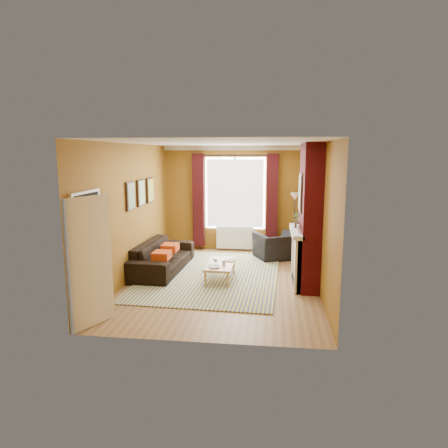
{
  "coord_description": "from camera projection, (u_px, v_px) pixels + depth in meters",
  "views": [
    {
      "loc": [
        0.99,
        -7.86,
        2.6
      ],
      "look_at": [
        0.0,
        0.25,
        1.15
      ],
      "focal_mm": 32.0,
      "sensor_mm": 36.0,
      "label": 1
    }
  ],
  "objects": [
    {
      "name": "floor_lamp",
      "position": [
        295.0,
        207.0,
        10.02
      ],
      "size": [
        0.3,
        0.3,
        1.62
      ],
      "rotation": [
        0.0,
        0.0,
        0.3
      ],
      "color": "black",
      "rests_on": "ground"
    },
    {
      "name": "tv_remote",
      "position": [
        215.0,
        260.0,
        8.43
      ],
      "size": [
        0.11,
        0.18,
        0.02
      ],
      "rotation": [
        0.0,
        0.0,
        0.35
      ],
      "color": "#27272A",
      "rests_on": "coffee_table"
    },
    {
      "name": "coffee_table",
      "position": [
        220.0,
        265.0,
        8.23
      ],
      "size": [
        0.57,
        1.12,
        0.37
      ],
      "rotation": [
        0.0,
        0.0,
        -0.02
      ],
      "color": "tan",
      "rests_on": "ground"
    },
    {
      "name": "ground",
      "position": [
        223.0,
        281.0,
        8.26
      ],
      "size": [
        5.5,
        5.5,
        0.0
      ],
      "primitive_type": "plane",
      "color": "olive",
      "rests_on": "ground"
    },
    {
      "name": "armchair",
      "position": [
        277.0,
        246.0,
        9.94
      ],
      "size": [
        1.28,
        1.22,
        0.65
      ],
      "primitive_type": "imported",
      "rotation": [
        0.0,
        0.0,
        3.59
      ],
      "color": "black",
      "rests_on": "ground"
    },
    {
      "name": "room_walls",
      "position": [
        255.0,
        213.0,
        8.21
      ],
      "size": [
        3.82,
        5.54,
        2.83
      ],
      "color": "brown",
      "rests_on": "ground"
    },
    {
      "name": "book_a",
      "position": [
        209.0,
        267.0,
        7.92
      ],
      "size": [
        0.27,
        0.32,
        0.03
      ],
      "primitive_type": "imported",
      "rotation": [
        0.0,
        0.0,
        0.26
      ],
      "color": "#999999",
      "rests_on": "coffee_table"
    },
    {
      "name": "mug",
      "position": [
        224.0,
        263.0,
        8.07
      ],
      "size": [
        0.09,
        0.09,
        0.08
      ],
      "primitive_type": "imported",
      "rotation": [
        0.0,
        0.0,
        -0.02
      ],
      "color": "#999999",
      "rests_on": "coffee_table"
    },
    {
      "name": "sofa",
      "position": [
        163.0,
        256.0,
        8.91
      ],
      "size": [
        0.99,
        2.3,
        0.66
      ],
      "primitive_type": "imported",
      "rotation": [
        0.0,
        0.0,
        1.52
      ],
      "color": "black",
      "rests_on": "ground"
    },
    {
      "name": "striped_rug",
      "position": [
        211.0,
        275.0,
        8.62
      ],
      "size": [
        2.98,
        4.02,
        0.02
      ],
      "rotation": [
        0.0,
        0.0,
        -0.04
      ],
      "color": "#374E99",
      "rests_on": "ground"
    },
    {
      "name": "book_b",
      "position": [
        228.0,
        259.0,
        8.47
      ],
      "size": [
        0.29,
        0.32,
        0.02
      ],
      "primitive_type": "imported",
      "rotation": [
        0.0,
        0.0,
        -0.5
      ],
      "color": "#999999",
      "rests_on": "coffee_table"
    },
    {
      "name": "wicker_stool",
      "position": [
        264.0,
        249.0,
        10.09
      ],
      "size": [
        0.36,
        0.36,
        0.45
      ],
      "rotation": [
        0.0,
        0.0,
        -0.01
      ],
      "color": "olive",
      "rests_on": "ground"
    }
  ]
}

